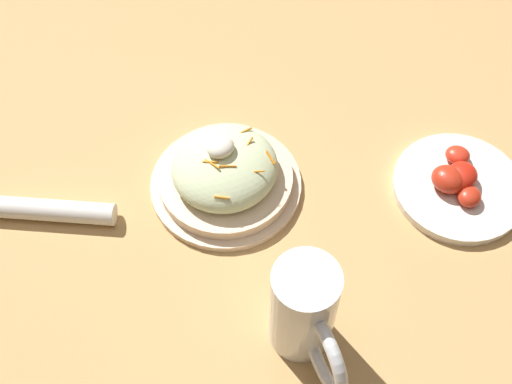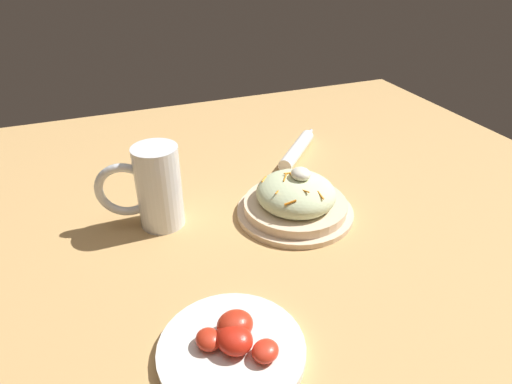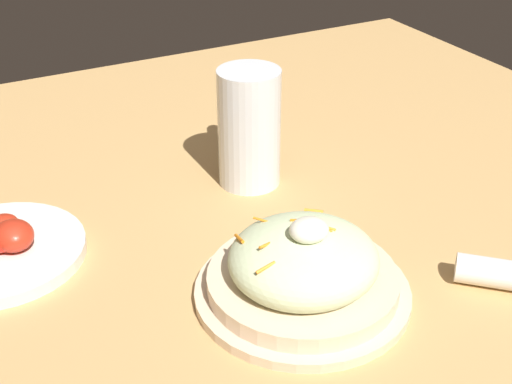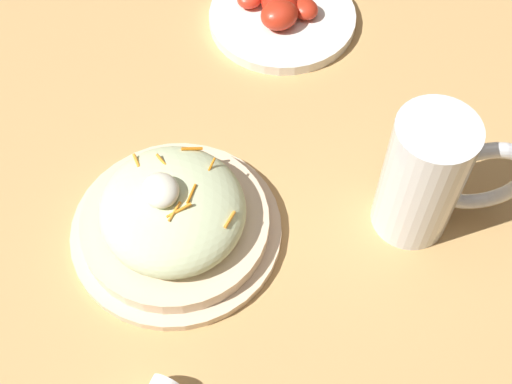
# 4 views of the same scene
# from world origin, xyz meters

# --- Properties ---
(ground_plane) EXTENTS (1.43, 1.43, 0.00)m
(ground_plane) POSITION_xyz_m (0.00, 0.00, 0.00)
(ground_plane) COLOR tan
(salad_plate) EXTENTS (0.22, 0.22, 0.10)m
(salad_plate) POSITION_xyz_m (-0.03, 0.04, 0.03)
(salad_plate) COLOR beige
(salad_plate) RESTS_ON ground_plane
(beer_mug) EXTENTS (0.08, 0.15, 0.16)m
(beer_mug) POSITION_xyz_m (-0.10, -0.21, 0.07)
(beer_mug) COLOR white
(beer_mug) RESTS_ON ground_plane
(napkin_roll) EXTENTS (0.17, 0.17, 0.03)m
(napkin_roll) POSITION_xyz_m (-0.26, 0.15, 0.02)
(napkin_roll) COLOR white
(napkin_roll) RESTS_ON ground_plane
(tomato_plate) EXTENTS (0.19, 0.19, 0.05)m
(tomato_plate) POSITION_xyz_m (0.23, -0.18, 0.01)
(tomato_plate) COLOR white
(tomato_plate) RESTS_ON ground_plane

